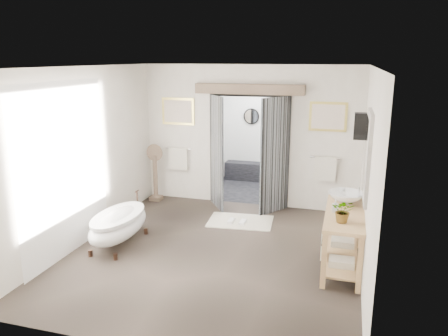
# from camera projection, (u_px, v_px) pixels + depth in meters

# --- Properties ---
(ground_plane) EXTENTS (5.00, 5.00, 0.00)m
(ground_plane) POSITION_uv_depth(u_px,v_px,m) (214.00, 252.00, 6.99)
(ground_plane) COLOR #493E35
(room_shell) EXTENTS (4.52, 5.02, 2.91)m
(room_shell) POSITION_uv_depth(u_px,v_px,m) (208.00, 140.00, 6.41)
(room_shell) COLOR silver
(room_shell) RESTS_ON ground_plane
(shower_room) EXTENTS (2.22, 2.01, 2.51)m
(shower_room) POSITION_uv_depth(u_px,v_px,m) (263.00, 148.00, 10.48)
(shower_room) COLOR black
(shower_room) RESTS_ON ground_plane
(back_wall_dressing) EXTENTS (3.82, 0.74, 2.52)m
(back_wall_dressing) POSITION_uv_depth(u_px,v_px,m) (248.00, 133.00, 8.76)
(back_wall_dressing) COLOR black
(back_wall_dressing) RESTS_ON ground_plane
(clawfoot_tub) EXTENTS (0.67, 1.50, 0.73)m
(clawfoot_tub) POSITION_uv_depth(u_px,v_px,m) (119.00, 224.00, 7.20)
(clawfoot_tub) COLOR #3A251A
(clawfoot_tub) RESTS_ON ground_plane
(vanity) EXTENTS (0.57, 1.60, 0.85)m
(vanity) POSITION_uv_depth(u_px,v_px,m) (342.00, 234.00, 6.42)
(vanity) COLOR tan
(vanity) RESTS_ON ground_plane
(pedestal_mirror) EXTENTS (0.37, 0.24, 1.24)m
(pedestal_mirror) POSITION_uv_depth(u_px,v_px,m) (155.00, 176.00, 9.43)
(pedestal_mirror) COLOR brown
(pedestal_mirror) RESTS_ON ground_plane
(rug) EXTENTS (1.26, 0.90, 0.01)m
(rug) POSITION_uv_depth(u_px,v_px,m) (240.00, 221.00, 8.29)
(rug) COLOR beige
(rug) RESTS_ON ground_plane
(slippers) EXTENTS (0.33, 0.25, 0.05)m
(slippers) POSITION_uv_depth(u_px,v_px,m) (237.00, 222.00, 8.19)
(slippers) COLOR white
(slippers) RESTS_ON rug
(basin) EXTENTS (0.59, 0.59, 0.19)m
(basin) POSITION_uv_depth(u_px,v_px,m) (346.00, 198.00, 6.67)
(basin) COLOR white
(basin) RESTS_ON vanity
(plant) EXTENTS (0.32, 0.29, 0.33)m
(plant) POSITION_uv_depth(u_px,v_px,m) (344.00, 211.00, 5.91)
(plant) COLOR gray
(plant) RESTS_ON vanity
(soap_bottle_a) EXTENTS (0.09, 0.09, 0.19)m
(soap_bottle_a) POSITION_uv_depth(u_px,v_px,m) (335.00, 206.00, 6.32)
(soap_bottle_a) COLOR gray
(soap_bottle_a) RESTS_ON vanity
(soap_bottle_b) EXTENTS (0.15, 0.15, 0.19)m
(soap_bottle_b) POSITION_uv_depth(u_px,v_px,m) (344.00, 194.00, 6.88)
(soap_bottle_b) COLOR gray
(soap_bottle_b) RESTS_ON vanity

